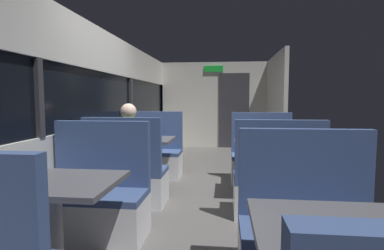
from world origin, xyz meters
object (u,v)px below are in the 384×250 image
Objects in this scene: bench_mid_window_facing_end at (127,179)px; bench_mid_window_facing_entry at (153,157)px; coffee_cup_primary at (139,134)px; bench_rear_aisle_facing_entry at (262,162)px; bench_front_aisle_facing_entry at (308,242)px; dining_table_front_aisle at (352,248)px; bench_rear_aisle_facing_end at (277,188)px; bench_near_window_facing_entry at (97,203)px; seated_passenger at (128,161)px; dining_table_rear_aisle at (269,150)px; dining_table_near_window at (54,194)px; dining_table_mid_window at (142,145)px.

bench_mid_window_facing_end is 1.40m from bench_mid_window_facing_entry.
bench_rear_aisle_facing_entry is at bearing 11.46° from coffee_cup_primary.
bench_front_aisle_facing_entry is at bearing -90.00° from bench_rear_aisle_facing_entry.
dining_table_front_aisle is 0.82× the size of bench_rear_aisle_facing_entry.
bench_mid_window_facing_end is 1.00× the size of bench_rear_aisle_facing_end.
bench_rear_aisle_facing_end is at bearing 21.27° from bench_near_window_facing_entry.
seated_passenger is at bearing 90.00° from bench_near_window_facing_entry.
seated_passenger is (0.00, 0.07, 0.21)m from bench_mid_window_facing_end.
bench_mid_window_facing_entry is at bearing 121.72° from bench_front_aisle_facing_entry.
dining_table_rear_aisle is (0.00, 2.70, 0.00)m from dining_table_front_aisle.
bench_rear_aisle_facing_entry is (0.00, 3.40, -0.31)m from dining_table_front_aisle.
bench_rear_aisle_facing_entry is at bearing 57.37° from dining_table_near_window.
dining_table_front_aisle is 1.00× the size of dining_table_rear_aisle.
bench_mid_window_facing_entry is at bearing 90.00° from dining_table_near_window.
bench_front_aisle_facing_entry is 2.02m from dining_table_rear_aisle.
dining_table_mid_window is 10.00× the size of coffee_cup_primary.
dining_table_front_aisle is at bearing -58.28° from dining_table_mid_window.
dining_table_rear_aisle is (1.79, 1.40, 0.31)m from bench_near_window_facing_entry.
bench_near_window_facing_entry is at bearing -90.00° from bench_mid_window_facing_entry.
coffee_cup_primary is (-1.87, 2.32, 0.46)m from bench_front_aisle_facing_entry.
seated_passenger is (-1.79, -1.13, 0.21)m from bench_rear_aisle_facing_entry.
dining_table_near_window is at bearing 161.47° from dining_table_front_aisle.
bench_mid_window_facing_end is 2.85m from dining_table_front_aisle.
bench_mid_window_facing_entry is 0.74m from coffee_cup_primary.
bench_rear_aisle_facing_entry is at bearing 90.00° from bench_front_aisle_facing_entry.
seated_passenger reaches higher than dining_table_rear_aisle.
bench_near_window_facing_entry and bench_mid_window_facing_end have the same top height.
bench_near_window_facing_entry and bench_rear_aisle_facing_entry have the same top height.
dining_table_rear_aisle is at bearing 90.00° from dining_table_front_aisle.
bench_rear_aisle_facing_end is at bearing -26.68° from dining_table_mid_window.
dining_table_near_window is 3.01m from bench_mid_window_facing_entry.
bench_front_aisle_facing_entry reaches higher than dining_table_front_aisle.
coffee_cup_primary is at bearing 124.39° from dining_table_mid_window.
bench_mid_window_facing_entry is 4.03m from dining_table_front_aisle.
bench_mid_window_facing_entry is 1.34m from seated_passenger.
dining_table_mid_window is at bearing 129.18° from bench_front_aisle_facing_entry.
coffee_cup_primary is at bearing 128.95° from bench_front_aisle_facing_entry.
bench_front_aisle_facing_entry is 1.00× the size of bench_rear_aisle_facing_end.
coffee_cup_primary is (-0.08, 0.82, 0.46)m from bench_mid_window_facing_end.
bench_mid_window_facing_end is at bearing -90.00° from seated_passenger.
coffee_cup_primary is at bearing 151.43° from bench_rear_aisle_facing_end.
bench_rear_aisle_facing_end is 2.18m from coffee_cup_primary.
bench_front_aisle_facing_entry is (1.79, -0.60, 0.00)m from bench_near_window_facing_entry.
seated_passenger is at bearing 138.76° from bench_front_aisle_facing_entry.
bench_mid_window_facing_end is at bearing 90.00° from dining_table_near_window.
bench_front_aisle_facing_entry is at bearing 90.00° from dining_table_front_aisle.
bench_rear_aisle_facing_end reaches higher than dining_table_front_aisle.
bench_near_window_facing_entry is 1.22× the size of dining_table_front_aisle.
coffee_cup_primary is (-0.08, 0.75, 0.25)m from seated_passenger.
dining_table_near_window is at bearing -122.63° from bench_rear_aisle_facing_entry.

